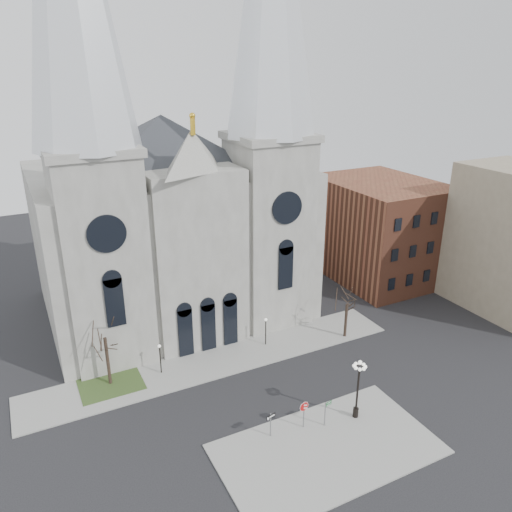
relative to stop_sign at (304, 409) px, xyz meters
name	(u,v)px	position (x,y,z in m)	size (l,w,h in m)	color
ground	(266,424)	(-2.59, 1.92, -2.02)	(160.00, 160.00, 0.00)	black
sidewalk_near	(327,449)	(0.41, -3.08, -1.95)	(18.00, 10.00, 0.14)	gray
sidewalk_far	(218,361)	(-2.59, 12.92, -1.95)	(40.00, 6.00, 0.14)	gray
grass_patch	(111,384)	(-13.59, 13.92, -1.93)	(6.00, 5.00, 0.18)	#31491F
cathedral	(172,168)	(-2.59, 24.78, 16.46)	(33.00, 26.66, 54.00)	gray
bg_building_brick	(379,229)	(27.41, 23.92, 4.98)	(14.00, 18.00, 14.00)	brown
tree_left	(104,335)	(-13.59, 13.92, 3.56)	(3.20, 3.20, 7.50)	black
tree_right	(347,302)	(12.41, 10.92, 2.45)	(3.20, 3.20, 6.00)	black
ped_lamp_left	(160,354)	(-8.59, 13.42, 0.31)	(0.32, 0.32, 3.26)	black
ped_lamp_right	(266,327)	(3.41, 13.42, 0.31)	(0.32, 0.32, 3.26)	black
stop_sign	(304,409)	(0.00, 0.00, 0.00)	(0.92, 0.29, 2.65)	slate
globe_lamp	(358,382)	(4.87, -0.93, 1.78)	(1.41, 1.41, 5.82)	black
one_way_sign	(271,421)	(-3.05, 0.34, -0.34)	(0.98, 0.29, 2.29)	slate
street_name_sign	(326,412)	(1.84, -0.62, -0.48)	(0.75, 0.23, 2.38)	slate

